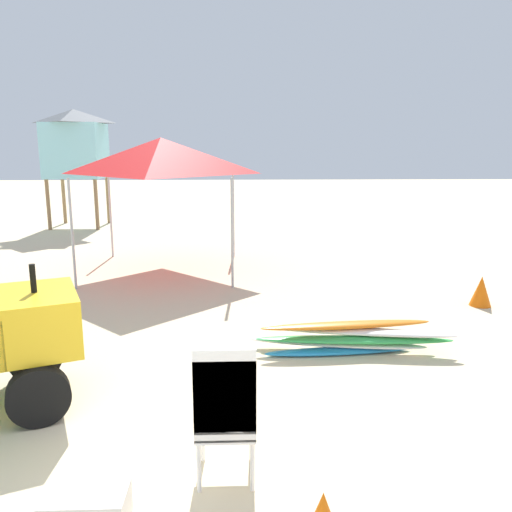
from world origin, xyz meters
The scene contains 6 objects.
ground centered at (0.00, 0.00, 0.00)m, with size 80.00×80.00×0.00m, color beige.
stacked_plastic_chairs centered at (0.37, -0.07, 0.70)m, with size 0.48×0.48×1.20m.
surfboard_pile centered at (1.92, 2.61, 0.21)m, with size 2.74×0.71×0.40m.
popup_canopy centered at (-1.13, 7.43, 2.49)m, with size 3.07×3.07×2.88m.
lifeguard_tower centered at (-4.93, 14.08, 2.80)m, with size 1.98×1.98×3.91m.
traffic_cone_near centered at (4.64, 4.58, 0.26)m, with size 0.36×0.36×0.52m, color orange.
Camera 1 is at (0.48, -3.82, 2.67)m, focal length 36.31 mm.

